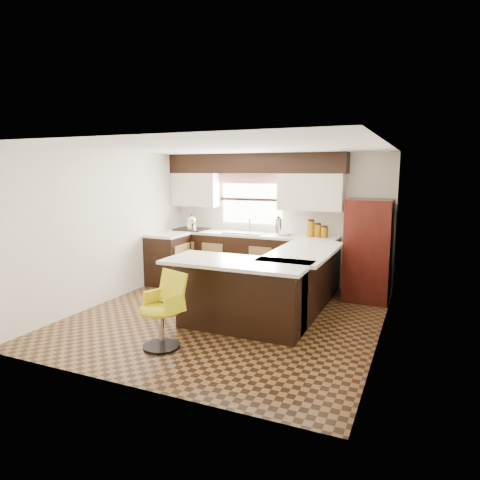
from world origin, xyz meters
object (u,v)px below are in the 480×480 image
at_px(refrigerator, 368,250).
at_px(bar_chair, 161,311).
at_px(peninsula_return, 241,296).
at_px(peninsula_long, 300,283).

height_order(refrigerator, bar_chair, refrigerator).
distance_m(refrigerator, bar_chair, 3.60).
bearing_deg(bar_chair, peninsula_return, 75.86).
bearing_deg(refrigerator, peninsula_long, -127.67).
relative_size(peninsula_long, bar_chair, 2.15).
height_order(peninsula_return, refrigerator, refrigerator).
height_order(peninsula_long, peninsula_return, same).
height_order(peninsula_long, refrigerator, refrigerator).
bearing_deg(peninsula_return, refrigerator, 56.55).
xyz_separation_m(peninsula_long, refrigerator, (0.83, 1.07, 0.37)).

